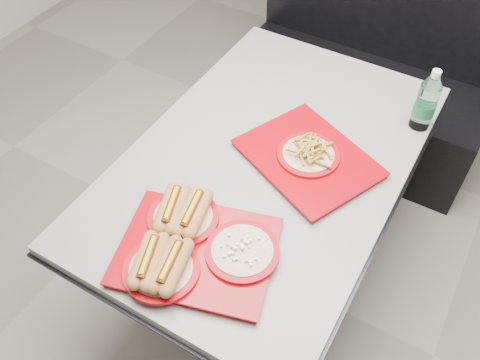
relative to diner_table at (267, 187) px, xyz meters
The scene contains 6 objects.
ground 0.58m from the diner_table, ahead, with size 6.00×6.00×0.00m, color gray.
diner_table is the anchor object (origin of this frame).
booth_bench 1.11m from the diner_table, 90.00° to the left, with size 1.30×0.57×1.35m.
tray_near 0.51m from the diner_table, 91.59° to the right, with size 0.53×0.46×0.10m.
tray_far 0.23m from the diner_table, 21.64° to the left, with size 0.55×0.50×0.09m.
water_bottle 0.65m from the diner_table, 46.57° to the left, with size 0.08×0.08×0.25m.
Camera 1 is at (0.54, -1.12, 2.03)m, focal length 38.00 mm.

